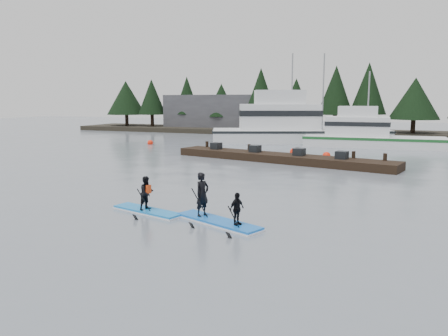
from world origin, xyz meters
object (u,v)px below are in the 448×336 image
at_px(fishing_boat_large, 294,135).
at_px(paddleboard_solo, 147,200).
at_px(floating_dock, 279,158).
at_px(paddleboard_duo, 216,208).
at_px(fishing_boat_medium, 369,141).

distance_m(fishing_boat_large, paddleboard_solo, 30.47).
bearing_deg(floating_dock, paddleboard_solo, -81.22).
relative_size(paddleboard_solo, paddleboard_duo, 0.89).
distance_m(fishing_boat_large, floating_dock, 15.08).
xyz_separation_m(fishing_boat_medium, paddleboard_solo, (-6.53, -28.31, -0.04)).
height_order(floating_dock, paddleboard_solo, paddleboard_solo).
relative_size(floating_dock, paddleboard_duo, 4.57).
xyz_separation_m(paddleboard_solo, paddleboard_duo, (3.03, -0.37, 0.04)).
height_order(paddleboard_solo, paddleboard_duo, paddleboard_duo).
xyz_separation_m(fishing_boat_large, paddleboard_solo, (1.02, -30.45, -0.27)).
distance_m(floating_dock, paddleboard_solo, 15.61).
bearing_deg(paddleboard_duo, paddleboard_solo, -164.25).
bearing_deg(fishing_boat_medium, paddleboard_solo, -105.64).
bearing_deg(paddleboard_solo, fishing_boat_medium, 92.37).
xyz_separation_m(fishing_boat_large, paddleboard_duo, (4.05, -30.82, -0.24)).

